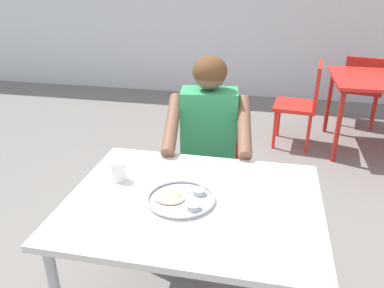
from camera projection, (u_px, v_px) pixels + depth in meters
name	position (u px, v px, depth m)	size (l,w,h in m)	color
table_foreground	(193.00, 214.00, 1.70)	(1.10, 0.86, 0.74)	silver
thali_tray	(181.00, 199.00, 1.65)	(0.30, 0.30, 0.03)	#B7BABF
drinking_cup	(118.00, 171.00, 1.80)	(0.07, 0.07, 0.10)	white
chair_foreground	(210.00, 156.00, 2.59)	(0.48, 0.44, 0.86)	red
diner_foreground	(208.00, 139.00, 2.30)	(0.54, 0.59, 1.21)	#262626
table_background_red	(379.00, 87.00, 3.62)	(0.88, 0.87, 0.73)	red
chair_red_left	(304.00, 100.00, 3.76)	(0.45, 0.47, 0.85)	red
chair_red_far	(362.00, 86.00, 4.28)	(0.50, 0.48, 0.81)	red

